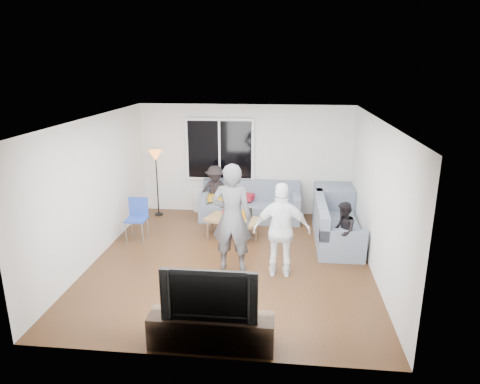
# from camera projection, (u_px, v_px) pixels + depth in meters

# --- Properties ---
(floor) EXTENTS (5.00, 5.50, 0.04)m
(floor) POSITION_uv_depth(u_px,v_px,m) (231.00, 262.00, 7.94)
(floor) COLOR #56351C
(floor) RESTS_ON ground
(ceiling) EXTENTS (5.00, 5.50, 0.04)m
(ceiling) POSITION_uv_depth(u_px,v_px,m) (230.00, 118.00, 7.18)
(ceiling) COLOR white
(ceiling) RESTS_ON ground
(wall_back) EXTENTS (5.00, 0.04, 2.60)m
(wall_back) POSITION_uv_depth(u_px,v_px,m) (245.00, 160.00, 10.20)
(wall_back) COLOR silver
(wall_back) RESTS_ON ground
(wall_front) EXTENTS (5.00, 0.04, 2.60)m
(wall_front) POSITION_uv_depth(u_px,v_px,m) (201.00, 263.00, 4.92)
(wall_front) COLOR silver
(wall_front) RESTS_ON ground
(wall_left) EXTENTS (0.04, 5.50, 2.60)m
(wall_left) POSITION_uv_depth(u_px,v_px,m) (94.00, 189.00, 7.82)
(wall_left) COLOR silver
(wall_left) RESTS_ON ground
(wall_right) EXTENTS (0.04, 5.50, 2.60)m
(wall_right) POSITION_uv_depth(u_px,v_px,m) (378.00, 198.00, 7.31)
(wall_right) COLOR silver
(wall_right) RESTS_ON ground
(window_frame) EXTENTS (1.62, 0.06, 1.47)m
(window_frame) POSITION_uv_depth(u_px,v_px,m) (220.00, 150.00, 10.11)
(window_frame) COLOR white
(window_frame) RESTS_ON wall_back
(window_glass) EXTENTS (1.50, 0.02, 1.35)m
(window_glass) POSITION_uv_depth(u_px,v_px,m) (220.00, 150.00, 10.08)
(window_glass) COLOR black
(window_glass) RESTS_ON window_frame
(window_mullion) EXTENTS (0.05, 0.03, 1.35)m
(window_mullion) POSITION_uv_depth(u_px,v_px,m) (219.00, 150.00, 10.07)
(window_mullion) COLOR white
(window_mullion) RESTS_ON window_frame
(radiator) EXTENTS (1.30, 0.12, 0.62)m
(radiator) POSITION_uv_depth(u_px,v_px,m) (220.00, 200.00, 10.43)
(radiator) COLOR silver
(radiator) RESTS_ON floor
(potted_plant) EXTENTS (0.23, 0.19, 0.38)m
(potted_plant) POSITION_uv_depth(u_px,v_px,m) (235.00, 181.00, 10.22)
(potted_plant) COLOR #2A5D25
(potted_plant) RESTS_ON radiator
(vase) EXTENTS (0.17, 0.17, 0.17)m
(vase) POSITION_uv_depth(u_px,v_px,m) (217.00, 185.00, 10.30)
(vase) COLOR silver
(vase) RESTS_ON radiator
(sofa_back_section) EXTENTS (2.30, 0.85, 0.85)m
(sofa_back_section) POSITION_uv_depth(u_px,v_px,m) (250.00, 201.00, 9.96)
(sofa_back_section) COLOR slate
(sofa_back_section) RESTS_ON floor
(sofa_right_section) EXTENTS (2.00, 0.85, 0.85)m
(sofa_right_section) POSITION_uv_depth(u_px,v_px,m) (337.00, 222.00, 8.64)
(sofa_right_section) COLOR slate
(sofa_right_section) RESTS_ON floor
(sofa_corner) EXTENTS (0.85, 0.85, 0.85)m
(sofa_corner) POSITION_uv_depth(u_px,v_px,m) (333.00, 204.00, 9.77)
(sofa_corner) COLOR slate
(sofa_corner) RESTS_ON floor
(cushion_yellow) EXTENTS (0.46, 0.42, 0.14)m
(cushion_yellow) POSITION_uv_depth(u_px,v_px,m) (214.00, 197.00, 10.00)
(cushion_yellow) COLOR #BB841B
(cushion_yellow) RESTS_ON sofa_back_section
(cushion_red) EXTENTS (0.42, 0.38, 0.13)m
(cushion_red) POSITION_uv_depth(u_px,v_px,m) (245.00, 197.00, 10.01)
(cushion_red) COLOR maroon
(cushion_red) RESTS_ON sofa_back_section
(coffee_table) EXTENTS (1.23, 0.92, 0.40)m
(coffee_table) POSITION_uv_depth(u_px,v_px,m) (233.00, 227.00, 9.01)
(coffee_table) COLOR #A77C50
(coffee_table) RESTS_ON floor
(pitcher) EXTENTS (0.17, 0.17, 0.17)m
(pitcher) POSITION_uv_depth(u_px,v_px,m) (226.00, 214.00, 8.93)
(pitcher) COLOR maroon
(pitcher) RESTS_ON coffee_table
(side_chair) EXTENTS (0.41, 0.41, 0.86)m
(side_chair) POSITION_uv_depth(u_px,v_px,m) (136.00, 220.00, 8.77)
(side_chair) COLOR #2744A9
(side_chair) RESTS_ON floor
(floor_lamp) EXTENTS (0.32, 0.32, 1.56)m
(floor_lamp) POSITION_uv_depth(u_px,v_px,m) (157.00, 183.00, 10.13)
(floor_lamp) COLOR orange
(floor_lamp) RESTS_ON floor
(player_left) EXTENTS (0.72, 0.49, 1.92)m
(player_left) POSITION_uv_depth(u_px,v_px,m) (232.00, 218.00, 7.35)
(player_left) COLOR #47474B
(player_left) RESTS_ON floor
(player_right) EXTENTS (0.97, 0.41, 1.64)m
(player_right) POSITION_uv_depth(u_px,v_px,m) (282.00, 230.00, 7.18)
(player_right) COLOR white
(player_right) RESTS_ON floor
(spectator_right) EXTENTS (0.46, 0.57, 1.11)m
(spectator_right) POSITION_uv_depth(u_px,v_px,m) (343.00, 232.00, 7.83)
(spectator_right) COLOR black
(spectator_right) RESTS_ON floor
(spectator_back) EXTENTS (0.89, 0.64, 1.25)m
(spectator_back) POSITION_uv_depth(u_px,v_px,m) (215.00, 192.00, 10.01)
(spectator_back) COLOR black
(spectator_back) RESTS_ON floor
(tv_console) EXTENTS (1.60, 0.40, 0.44)m
(tv_console) POSITION_uv_depth(u_px,v_px,m) (211.00, 331.00, 5.49)
(tv_console) COLOR #35271A
(tv_console) RESTS_ON floor
(television) EXTENTS (1.20, 0.16, 0.69)m
(television) POSITION_uv_depth(u_px,v_px,m) (210.00, 291.00, 5.32)
(television) COLOR black
(television) RESTS_ON tv_console
(bottle_d) EXTENTS (0.07, 0.07, 0.22)m
(bottle_d) POSITION_uv_depth(u_px,v_px,m) (244.00, 215.00, 8.83)
(bottle_d) COLOR orange
(bottle_d) RESTS_ON coffee_table
(bottle_e) EXTENTS (0.07, 0.07, 0.19)m
(bottle_e) POSITION_uv_depth(u_px,v_px,m) (251.00, 213.00, 9.00)
(bottle_e) COLOR black
(bottle_e) RESTS_ON coffee_table
(bottle_c) EXTENTS (0.07, 0.07, 0.19)m
(bottle_c) POSITION_uv_depth(u_px,v_px,m) (234.00, 212.00, 9.04)
(bottle_c) COLOR black
(bottle_c) RESTS_ON coffee_table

